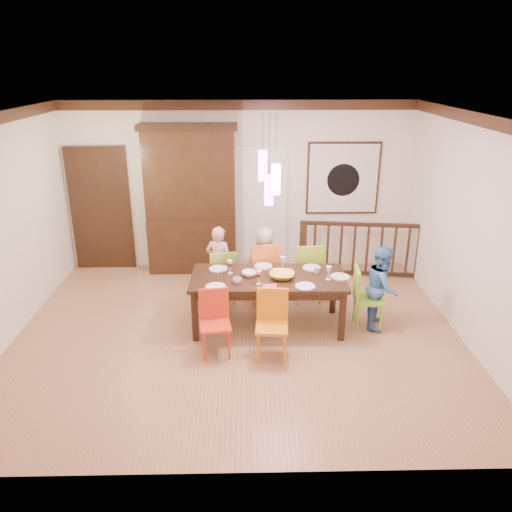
{
  "coord_description": "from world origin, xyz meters",
  "views": [
    {
      "loc": [
        0.11,
        -5.99,
        3.46
      ],
      "look_at": [
        0.25,
        0.38,
        0.99
      ],
      "focal_mm": 35.0,
      "sensor_mm": 36.0,
      "label": 1
    }
  ],
  "objects_px": {
    "balustrade": "(361,248)",
    "person_far_left": "(219,263)",
    "china_hutch": "(191,200)",
    "person_far_mid": "(264,263)",
    "dining_table": "(268,282)",
    "chair_end_right": "(369,294)",
    "chair_far_left": "(222,272)",
    "person_end_right": "(382,287)"
  },
  "relations": [
    {
      "from": "chair_end_right",
      "to": "person_end_right",
      "type": "distance_m",
      "value": 0.21
    },
    {
      "from": "person_far_left",
      "to": "person_far_mid",
      "type": "bearing_deg",
      "value": -158.23
    },
    {
      "from": "chair_end_right",
      "to": "china_hutch",
      "type": "height_order",
      "value": "china_hutch"
    },
    {
      "from": "person_far_mid",
      "to": "balustrade",
      "type": "bearing_deg",
      "value": -136.17
    },
    {
      "from": "chair_far_left",
      "to": "person_far_mid",
      "type": "distance_m",
      "value": 0.67
    },
    {
      "from": "chair_far_left",
      "to": "balustrade",
      "type": "relative_size",
      "value": 0.42
    },
    {
      "from": "chair_far_left",
      "to": "person_far_mid",
      "type": "bearing_deg",
      "value": -175.93
    },
    {
      "from": "dining_table",
      "to": "china_hutch",
      "type": "relative_size",
      "value": 0.83
    },
    {
      "from": "chair_far_left",
      "to": "person_end_right",
      "type": "height_order",
      "value": "person_end_right"
    },
    {
      "from": "balustrade",
      "to": "person_far_left",
      "type": "distance_m",
      "value": 2.52
    },
    {
      "from": "balustrade",
      "to": "chair_far_left",
      "type": "bearing_deg",
      "value": -149.64
    },
    {
      "from": "person_far_left",
      "to": "person_far_mid",
      "type": "xyz_separation_m",
      "value": [
        0.69,
        0.01,
        -0.01
      ]
    },
    {
      "from": "chair_far_left",
      "to": "person_far_mid",
      "type": "height_order",
      "value": "person_far_mid"
    },
    {
      "from": "dining_table",
      "to": "person_end_right",
      "type": "relative_size",
      "value": 1.81
    },
    {
      "from": "dining_table",
      "to": "balustrade",
      "type": "distance_m",
      "value": 2.41
    },
    {
      "from": "chair_end_right",
      "to": "person_far_left",
      "type": "relative_size",
      "value": 0.74
    },
    {
      "from": "chair_far_left",
      "to": "person_far_mid",
      "type": "relative_size",
      "value": 0.77
    },
    {
      "from": "person_end_right",
      "to": "chair_end_right",
      "type": "bearing_deg",
      "value": 123.21
    },
    {
      "from": "chair_far_left",
      "to": "dining_table",
      "type": "bearing_deg",
      "value": 121.43
    },
    {
      "from": "person_far_left",
      "to": "china_hutch",
      "type": "bearing_deg",
      "value": -45.38
    },
    {
      "from": "china_hutch",
      "to": "person_end_right",
      "type": "bearing_deg",
      "value": -36.79
    },
    {
      "from": "dining_table",
      "to": "person_end_right",
      "type": "xyz_separation_m",
      "value": [
        1.57,
        -0.01,
        -0.08
      ]
    },
    {
      "from": "chair_far_left",
      "to": "china_hutch",
      "type": "height_order",
      "value": "china_hutch"
    },
    {
      "from": "balustrade",
      "to": "person_end_right",
      "type": "xyz_separation_m",
      "value": [
        -0.09,
        -1.75,
        0.08
      ]
    },
    {
      "from": "balustrade",
      "to": "person_end_right",
      "type": "relative_size",
      "value": 1.8
    },
    {
      "from": "dining_table",
      "to": "person_far_mid",
      "type": "height_order",
      "value": "person_far_mid"
    },
    {
      "from": "person_end_right",
      "to": "chair_far_left",
      "type": "bearing_deg",
      "value": 89.71
    },
    {
      "from": "dining_table",
      "to": "chair_far_left",
      "type": "bearing_deg",
      "value": 133.01
    },
    {
      "from": "dining_table",
      "to": "china_hutch",
      "type": "height_order",
      "value": "china_hutch"
    },
    {
      "from": "china_hutch",
      "to": "person_far_mid",
      "type": "distance_m",
      "value": 1.83
    },
    {
      "from": "dining_table",
      "to": "person_far_left",
      "type": "distance_m",
      "value": 1.14
    },
    {
      "from": "dining_table",
      "to": "balustrade",
      "type": "bearing_deg",
      "value": 47.38
    },
    {
      "from": "china_hutch",
      "to": "person_far_mid",
      "type": "bearing_deg",
      "value": -44.23
    },
    {
      "from": "chair_far_left",
      "to": "china_hutch",
      "type": "bearing_deg",
      "value": -77.42
    },
    {
      "from": "chair_far_left",
      "to": "person_far_mid",
      "type": "xyz_separation_m",
      "value": [
        0.64,
        0.17,
        0.07
      ]
    },
    {
      "from": "dining_table",
      "to": "chair_end_right",
      "type": "relative_size",
      "value": 2.42
    },
    {
      "from": "chair_end_right",
      "to": "china_hutch",
      "type": "bearing_deg",
      "value": 55.35
    },
    {
      "from": "person_far_mid",
      "to": "person_end_right",
      "type": "xyz_separation_m",
      "value": [
        1.59,
        -0.92,
        0.01
      ]
    },
    {
      "from": "person_far_mid",
      "to": "dining_table",
      "type": "bearing_deg",
      "value": 108.79
    },
    {
      "from": "person_end_right",
      "to": "china_hutch",
      "type": "bearing_deg",
      "value": 71.54
    },
    {
      "from": "china_hutch",
      "to": "balustrade",
      "type": "distance_m",
      "value": 3.02
    },
    {
      "from": "balustrade",
      "to": "person_far_mid",
      "type": "distance_m",
      "value": 1.88
    }
  ]
}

